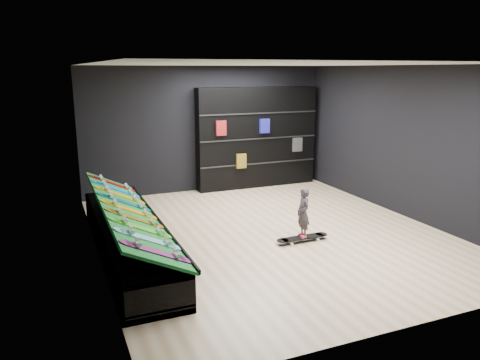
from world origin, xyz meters
name	(u,v)px	position (x,y,z in m)	size (l,w,h in m)	color
floor	(269,233)	(0.00, 0.00, 0.00)	(6.00, 7.00, 0.01)	beige
ceiling	(272,64)	(0.00, 0.00, 3.00)	(6.00, 7.00, 0.01)	white
wall_back	(207,129)	(0.00, 3.50, 1.50)	(6.00, 0.02, 3.00)	black
wall_front	(414,204)	(0.00, -3.50, 1.50)	(6.00, 0.02, 3.00)	black
wall_left	(93,165)	(-3.00, 0.00, 1.50)	(0.02, 7.00, 3.00)	black
wall_right	(406,142)	(3.00, 0.00, 1.50)	(0.02, 7.00, 3.00)	black
display_rack	(128,239)	(-2.55, 0.00, 0.25)	(0.90, 4.50, 0.50)	black
turf_ramp	(129,211)	(-2.50, 0.00, 0.71)	(1.00, 4.50, 0.04)	#0F621F
back_shelving	(257,138)	(1.26, 3.32, 1.25)	(3.12, 0.36, 2.49)	black
floor_skateboard	(302,239)	(0.33, -0.61, 0.04)	(0.98, 0.22, 0.09)	black
child	(303,222)	(0.33, -0.61, 0.35)	(0.20, 0.14, 0.52)	black
display_board_0	(157,252)	(-2.49, -1.90, 0.74)	(0.98, 0.22, 0.09)	#2626BF
display_board_1	(148,239)	(-2.49, -1.42, 0.74)	(0.98, 0.22, 0.09)	#0CB2E5
display_board_2	(141,228)	(-2.49, -0.95, 0.74)	(0.98, 0.22, 0.09)	green
display_board_3	(135,218)	(-2.49, -0.48, 0.74)	(0.98, 0.22, 0.09)	yellow
display_board_4	(130,210)	(-2.49, 0.00, 0.74)	(0.98, 0.22, 0.09)	yellow
display_board_5	(125,202)	(-2.49, 0.48, 0.74)	(0.98, 0.22, 0.09)	#0C8C99
display_board_6	(121,195)	(-2.49, 0.95, 0.74)	(0.98, 0.22, 0.09)	orange
display_board_7	(117,189)	(-2.49, 1.42, 0.74)	(0.98, 0.22, 0.09)	blue
display_board_8	(113,183)	(-2.49, 1.90, 0.74)	(0.98, 0.22, 0.09)	red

